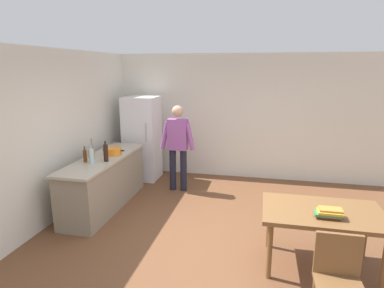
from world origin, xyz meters
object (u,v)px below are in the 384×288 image
object	(u,v)px
bottle_beer_brown	(85,156)
bottle_wine_dark	(106,153)
book_stack	(329,213)
chair	(339,277)
cooking_pot	(114,151)
person	(178,142)
bottle_water_clear	(92,156)
refrigerator	(142,138)
dining_table	(322,217)
utensil_jar	(91,152)

from	to	relation	value
bottle_beer_brown	bottle_wine_dark	xyz separation A→B (m)	(0.31, 0.11, 0.04)
bottle_wine_dark	book_stack	size ratio (longest dim) A/B	1.12
chair	cooking_pot	size ratio (longest dim) A/B	2.28
bottle_beer_brown	person	bearing A→B (deg)	48.62
person	bottle_water_clear	world-z (taller)	person
refrigerator	person	bearing A→B (deg)	-30.23
chair	cooking_pot	distance (m)	4.04
person	bottle_beer_brown	world-z (taller)	person
refrigerator	dining_table	size ratio (longest dim) A/B	1.29
person	utensil_jar	bearing A→B (deg)	-140.66
refrigerator	utensil_jar	size ratio (longest dim) A/B	5.62
dining_table	bottle_wine_dark	size ratio (longest dim) A/B	4.12
refrigerator	utensil_jar	bearing A→B (deg)	-101.33
refrigerator	dining_table	bearing A→B (deg)	-39.29
book_stack	refrigerator	bearing A→B (deg)	139.18
chair	book_stack	bearing A→B (deg)	86.55
bottle_wine_dark	utensil_jar	bearing A→B (deg)	151.12
refrigerator	bottle_water_clear	size ratio (longest dim) A/B	6.00
bottle_beer_brown	refrigerator	bearing A→B (deg)	82.57
refrigerator	bottle_beer_brown	world-z (taller)	refrigerator
bottle_wine_dark	book_stack	distance (m)	3.45
refrigerator	bottle_wine_dark	bearing A→B (deg)	-87.94
chair	book_stack	world-z (taller)	chair
chair	bottle_wine_dark	size ratio (longest dim) A/B	2.68
bottle_wine_dark	book_stack	bearing A→B (deg)	-18.17
dining_table	bottle_wine_dark	distance (m)	3.38
chair	utensil_jar	bearing A→B (deg)	149.10
dining_table	utensil_jar	size ratio (longest dim) A/B	4.37
person	utensil_jar	size ratio (longest dim) A/B	5.31
cooking_pot	bottle_beer_brown	bearing A→B (deg)	-115.03
chair	book_stack	distance (m)	0.84
bottle_beer_brown	book_stack	xyz separation A→B (m)	(3.58, -0.96, -0.20)
person	dining_table	world-z (taller)	person
utensil_jar	chair	bearing A→B (deg)	-29.82
dining_table	bottle_beer_brown	world-z (taller)	bottle_beer_brown
person	dining_table	distance (m)	3.20
chair	bottle_water_clear	world-z (taller)	bottle_water_clear
bottle_wine_dark	bottle_water_clear	size ratio (longest dim) A/B	1.13
refrigerator	dining_table	world-z (taller)	refrigerator
person	cooking_pot	xyz separation A→B (m)	(-0.95, -0.84, -0.02)
utensil_jar	cooking_pot	bearing A→B (deg)	33.05
refrigerator	dining_table	distance (m)	4.27
bottle_water_clear	bottle_beer_brown	bearing A→B (deg)	157.58
book_stack	bottle_beer_brown	bearing A→B (deg)	164.94
bottle_wine_dark	cooking_pot	bearing A→B (deg)	99.35
cooking_pot	utensil_jar	bearing A→B (deg)	-146.95
cooking_pot	bottle_water_clear	distance (m)	0.60
person	bottle_beer_brown	xyz separation A→B (m)	(-1.20, -1.36, 0.03)
bottle_water_clear	cooking_pot	bearing A→B (deg)	81.12
person	bottle_water_clear	bearing A→B (deg)	-126.28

